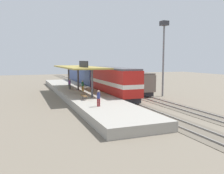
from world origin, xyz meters
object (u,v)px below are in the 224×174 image
Objects in this scene: person_walking at (99,97)px; freight_car at (131,82)px; locomotive at (113,82)px; light_mast at (164,43)px; person_boarding at (70,84)px; platform_bench at (84,96)px; person_waiting at (83,85)px; passenger_carriage_single at (84,75)px.

freight_car is at bearing 53.24° from person_walking.
light_mast reaches higher than locomotive.
locomotive is 5.68m from freight_car.
locomotive is 11.88m from person_walking.
light_mast is at bearing -27.28° from person_boarding.
light_mast is at bearing 32.82° from person_walking.
person_waiting is at bearing 77.01° from platform_bench.
passenger_carriage_single is 28.99m from person_walking.
locomotive is at bearing -144.26° from freight_car.
person_waiting is at bearing -170.79° from freight_car.
freight_car is 7.02× the size of person_boarding.
platform_bench is 4.87m from person_walking.
light_mast reaches higher than person_boarding.
person_waiting is (1.72, 7.47, 0.51)m from platform_bench.
person_waiting is 3.60m from person_boarding.
locomotive reaches higher than freight_car.
person_walking is 1.00× the size of person_boarding.
person_walking is 15.63m from person_boarding.
platform_bench is 13.86m from freight_car.
passenger_carriage_single is at bearing 111.55° from light_mast.
freight_car reaches higher than person_waiting.
light_mast is at bearing -12.63° from locomotive.
locomotive reaches higher than person_boarding.
freight_car is (4.60, -14.69, -0.34)m from passenger_carriage_single.
person_boarding is (-5.67, -12.80, -0.46)m from passenger_carriage_single.
person_boarding is at bearing 112.68° from person_waiting.
passenger_carriage_single is (0.00, 18.00, -0.10)m from locomotive.
person_walking is at bearing -101.27° from passenger_carriage_single.
light_mast reaches higher than freight_car.
freight_car is at bearing -72.61° from passenger_carriage_single.
person_boarding is (0.33, 10.80, 0.51)m from platform_bench.
person_boarding is (-1.39, 3.33, 0.00)m from person_waiting.
person_waiting is 12.38m from person_walking.
passenger_carriage_single reaches higher than freight_car.
person_waiting is at bearing -104.85° from passenger_carriage_single.
passenger_carriage_single reaches higher than person_waiting.
locomotive is 8.44× the size of person_boarding.
person_walking is (0.33, -4.83, 0.51)m from platform_bench.
person_walking is at bearing -126.76° from freight_car.
light_mast reaches higher than passenger_carriage_single.
person_walking is at bearing -86.06° from platform_bench.
locomotive is at bearing -42.53° from person_boarding.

